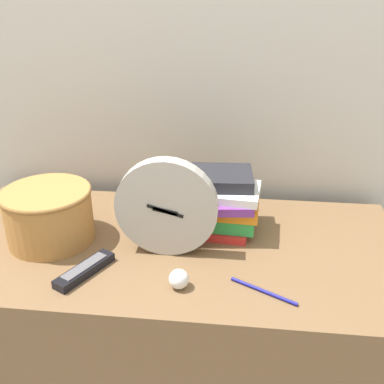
% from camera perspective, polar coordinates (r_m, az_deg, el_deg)
% --- Properties ---
extents(wall_back, '(6.00, 0.04, 2.40)m').
position_cam_1_polar(wall_back, '(1.36, -0.78, 17.16)').
color(wall_back, beige).
rests_on(wall_back, ground_plane).
extents(desk, '(1.20, 0.57, 0.78)m').
position_cam_1_polar(desk, '(1.42, -2.46, -19.98)').
color(desk, brown).
rests_on(desk, ground_plane).
extents(desk_clock, '(0.25, 0.04, 0.25)m').
position_cam_1_polar(desk_clock, '(1.07, -3.20, -2.01)').
color(desk_clock, '#B7B2A8').
rests_on(desk_clock, desk).
extents(book_stack, '(0.26, 0.20, 0.16)m').
position_cam_1_polar(book_stack, '(1.20, 2.65, -1.22)').
color(book_stack, red).
rests_on(book_stack, desk).
extents(basket, '(0.23, 0.23, 0.14)m').
position_cam_1_polar(basket, '(1.21, -17.73, -2.61)').
color(basket, '#B27A3D').
rests_on(basket, desk).
extents(tv_remote, '(0.11, 0.16, 0.02)m').
position_cam_1_polar(tv_remote, '(1.08, -13.47, -9.60)').
color(tv_remote, black).
rests_on(tv_remote, desk).
extents(crumpled_paper_ball, '(0.04, 0.04, 0.04)m').
position_cam_1_polar(crumpled_paper_ball, '(1.01, -1.68, -10.98)').
color(crumpled_paper_ball, white).
rests_on(crumpled_paper_ball, desk).
extents(pen, '(0.14, 0.08, 0.01)m').
position_cam_1_polar(pen, '(1.01, 9.05, -12.32)').
color(pen, navy).
rests_on(pen, desk).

